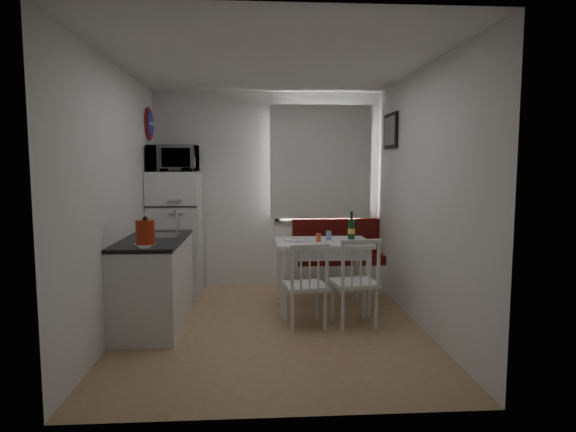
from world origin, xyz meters
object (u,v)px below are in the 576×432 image
(chair_left, at_px, (306,276))
(kitchen_counter, at_px, (154,282))
(dining_table, at_px, (322,249))
(bench, at_px, (339,266))
(microwave, at_px, (173,158))
(fridge, at_px, (176,233))
(kettle, at_px, (145,233))
(chair_right, at_px, (356,273))
(wine_bottle, at_px, (351,225))

(chair_left, bearing_deg, kitchen_counter, 163.15)
(dining_table, relative_size, chair_left, 2.26)
(kitchen_counter, xyz_separation_m, bench, (2.14, 1.35, -0.15))
(microwave, bearing_deg, dining_table, -23.25)
(fridge, bearing_deg, kettle, -89.03)
(bench, bearing_deg, fridge, -177.03)
(chair_left, height_order, kettle, kettle)
(dining_table, distance_m, kettle, 2.01)
(dining_table, xyz_separation_m, fridge, (-1.76, 0.81, 0.08))
(kitchen_counter, height_order, bench, kitchen_counter)
(kitchen_counter, bearing_deg, kettle, -84.72)
(dining_table, relative_size, microwave, 1.79)
(dining_table, relative_size, kettle, 3.94)
(chair_left, bearing_deg, bench, 60.40)
(bench, height_order, dining_table, bench)
(kitchen_counter, xyz_separation_m, fridge, (0.02, 1.24, 0.32))
(dining_table, relative_size, fridge, 0.68)
(chair_right, distance_m, wine_bottle, 0.86)
(chair_right, relative_size, fridge, 0.32)
(fridge, bearing_deg, bench, 2.97)
(dining_table, height_order, chair_right, chair_right)
(chair_left, bearing_deg, dining_table, 60.65)
(chair_left, bearing_deg, chair_right, -9.12)
(wine_bottle, bearing_deg, bench, 89.66)
(kitchen_counter, bearing_deg, bench, 32.38)
(dining_table, height_order, chair_left, chair_left)
(wine_bottle, bearing_deg, microwave, 162.72)
(kitchen_counter, relative_size, dining_table, 1.25)
(kitchen_counter, height_order, dining_table, kitchen_counter)
(chair_right, height_order, wine_bottle, wine_bottle)
(dining_table, bearing_deg, chair_left, -111.07)
(kitchen_counter, distance_m, microwave, 1.74)
(microwave, bearing_deg, chair_right, -35.24)
(dining_table, height_order, fridge, fridge)
(dining_table, distance_m, microwave, 2.17)
(kitchen_counter, distance_m, fridge, 1.29)
(kettle, bearing_deg, dining_table, 29.36)
(bench, relative_size, wine_bottle, 3.97)
(microwave, xyz_separation_m, kettle, (0.03, -1.73, -0.68))
(chair_right, height_order, fridge, fridge)
(fridge, bearing_deg, chair_right, -36.18)
(chair_left, distance_m, fridge, 2.12)
(chair_right, height_order, kettle, kettle)
(kitchen_counter, distance_m, kettle, 0.79)
(fridge, xyz_separation_m, kettle, (0.03, -1.78, 0.26))
(kitchen_counter, relative_size, chair_left, 2.82)
(bench, relative_size, kettle, 4.79)
(dining_table, bearing_deg, microwave, 156.43)
(dining_table, distance_m, wine_bottle, 0.44)
(kitchen_counter, bearing_deg, wine_bottle, 14.17)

